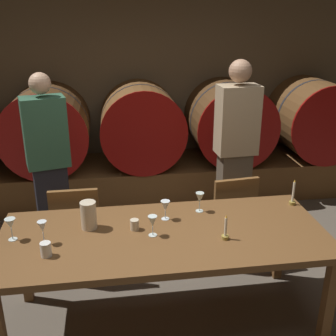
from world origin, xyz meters
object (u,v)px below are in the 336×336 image
(wine_barrel_right, at_px, (228,121))
(guest_right, at_px, (235,152))
(wine_glass_far_right, at_px, (200,198))
(cup_right, at_px, (135,225))
(dining_table, at_px, (164,242))
(wine_barrel_left, at_px, (48,128))
(candle_left, at_px, (225,232))
(wine_barrel_center, at_px, (141,125))
(wine_barrel_far_right, at_px, (313,118))
(wine_glass_far_left, at_px, (11,224))
(chair_left, at_px, (77,227))
(wine_glass_right, at_px, (165,206))
(candle_right, at_px, (293,197))
(guest_left, at_px, (49,165))
(wine_glass_left, at_px, (43,228))
(wine_glass_center, at_px, (153,222))
(cup_left, at_px, (46,249))
(pitcher, at_px, (89,215))
(chair_right, at_px, (230,214))

(wine_barrel_right, distance_m, guest_right, 1.22)
(wine_barrel_right, height_order, guest_right, guest_right)
(wine_barrel_right, xyz_separation_m, wine_glass_far_right, (-0.81, -2.03, -0.05))
(cup_right, bearing_deg, wine_barrel_right, 59.30)
(dining_table, bearing_deg, guest_right, 52.98)
(wine_barrel_right, bearing_deg, dining_table, -115.96)
(wine_barrel_left, distance_m, candle_left, 2.86)
(wine_barrel_center, relative_size, guest_right, 0.54)
(wine_barrel_far_right, distance_m, wine_glass_far_left, 3.98)
(chair_left, xyz_separation_m, wine_glass_right, (0.70, -0.50, 0.39))
(candle_left, height_order, candle_right, candle_right)
(wine_barrel_far_right, distance_m, cup_right, 3.32)
(guest_left, bearing_deg, wine_barrel_center, -144.95)
(wine_glass_left, height_order, wine_glass_center, wine_glass_left)
(wine_glass_right, bearing_deg, cup_left, -155.21)
(wine_barrel_far_right, height_order, wine_glass_far_right, wine_barrel_far_right)
(wine_barrel_right, xyz_separation_m, wine_glass_right, (-1.09, -2.12, -0.05))
(wine_barrel_right, bearing_deg, wine_glass_left, -129.75)
(wine_barrel_center, bearing_deg, dining_table, -90.99)
(guest_right, height_order, wine_glass_right, guest_right)
(dining_table, xyz_separation_m, pitcher, (-0.52, 0.15, 0.17))
(wine_barrel_left, distance_m, wine_glass_right, 2.38)
(wine_barrel_center, xyz_separation_m, candle_left, (0.36, -2.46, -0.11))
(guest_right, bearing_deg, wine_glass_right, 45.32)
(wine_barrel_left, bearing_deg, wine_glass_far_left, -89.36)
(guest_right, bearing_deg, chair_left, 12.33)
(wine_glass_left, distance_m, wine_glass_center, 0.73)
(chair_right, bearing_deg, guest_right, -115.73)
(wine_barrel_far_right, bearing_deg, cup_left, -140.54)
(candle_right, xyz_separation_m, cup_right, (-1.28, -0.22, -0.02))
(wine_glass_right, relative_size, cup_right, 1.93)
(cup_left, bearing_deg, chair_left, 82.43)
(chair_left, distance_m, pitcher, 0.69)
(wine_glass_right, distance_m, cup_right, 0.28)
(wine_glass_right, bearing_deg, guest_right, 48.74)
(guest_right, bearing_deg, candle_right, 101.94)
(candle_left, xyz_separation_m, cup_left, (-1.18, -0.04, -0.00))
(wine_barrel_right, relative_size, guest_left, 0.57)
(chair_right, distance_m, pitcher, 1.42)
(wine_glass_far_right, bearing_deg, candle_right, 0.64)
(wine_barrel_right, height_order, wine_barrel_far_right, same)
(dining_table, distance_m, wine_glass_center, 0.19)
(pitcher, bearing_deg, wine_glass_far_right, 9.63)
(wine_barrel_right, height_order, wine_glass_far_right, wine_barrel_right)
(wine_barrel_left, height_order, wine_glass_far_left, wine_barrel_left)
(dining_table, height_order, wine_glass_far_left, wine_glass_far_left)
(dining_table, xyz_separation_m, guest_right, (0.85, 1.13, 0.24))
(wine_glass_far_right, bearing_deg, wine_barrel_far_right, 46.39)
(chair_left, relative_size, wine_glass_left, 5.30)
(pitcher, distance_m, wine_glass_right, 0.56)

